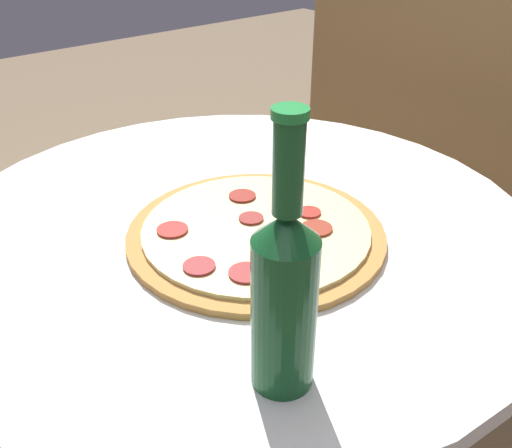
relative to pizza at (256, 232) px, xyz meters
The scene contains 3 objects.
table 0.21m from the pizza, behind, with size 0.85×0.85×0.73m.
pizza is the anchor object (origin of this frame).
beer_bottle 0.27m from the pizza, 34.01° to the right, with size 0.06×0.06×0.27m.
Camera 1 is at (0.56, -0.42, 1.15)m, focal length 40.00 mm.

